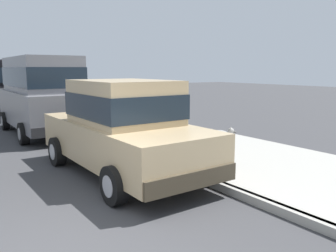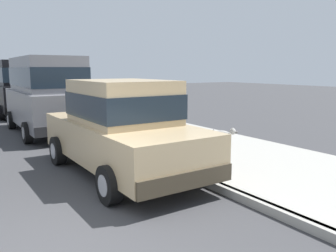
{
  "view_description": "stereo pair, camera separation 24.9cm",
  "coord_description": "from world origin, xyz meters",
  "px_view_note": "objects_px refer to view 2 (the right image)",
  "views": [
    {
      "loc": [
        -0.94,
        -3.57,
        2.13
      ],
      "look_at": [
        3.5,
        2.8,
        0.85
      ],
      "focal_mm": 36.87,
      "sensor_mm": 36.0,
      "label": 1
    },
    {
      "loc": [
        -0.74,
        -3.71,
        2.13
      ],
      "look_at": [
        3.5,
        2.8,
        0.85
      ],
      "focal_mm": 36.87,
      "sensor_mm": 36.0,
      "label": 2
    }
  ],
  "objects_px": {
    "car_black_van": "(16,85)",
    "dog_grey": "(224,134)",
    "car_grey_van": "(47,92)",
    "car_tan_sedan": "(122,127)",
    "fire_hydrant": "(109,121)"
  },
  "relations": [
    {
      "from": "car_black_van",
      "to": "dog_grey",
      "type": "height_order",
      "value": "car_black_van"
    },
    {
      "from": "car_grey_van",
      "to": "car_black_van",
      "type": "distance_m",
      "value": 5.56
    },
    {
      "from": "car_black_van",
      "to": "dog_grey",
      "type": "xyz_separation_m",
      "value": [
        3.31,
        -10.7,
        -0.97
      ]
    },
    {
      "from": "car_black_van",
      "to": "fire_hydrant",
      "type": "xyz_separation_m",
      "value": [
        1.52,
        -7.18,
        -0.92
      ]
    },
    {
      "from": "car_grey_van",
      "to": "dog_grey",
      "type": "bearing_deg",
      "value": -57.4
    },
    {
      "from": "car_black_van",
      "to": "fire_hydrant",
      "type": "relative_size",
      "value": 6.83
    },
    {
      "from": "car_tan_sedan",
      "to": "fire_hydrant",
      "type": "bearing_deg",
      "value": 70.34
    },
    {
      "from": "car_tan_sedan",
      "to": "fire_hydrant",
      "type": "relative_size",
      "value": 6.37
    },
    {
      "from": "car_tan_sedan",
      "to": "fire_hydrant",
      "type": "height_order",
      "value": "car_tan_sedan"
    },
    {
      "from": "car_grey_van",
      "to": "fire_hydrant",
      "type": "height_order",
      "value": "car_grey_van"
    },
    {
      "from": "car_tan_sedan",
      "to": "fire_hydrant",
      "type": "xyz_separation_m",
      "value": [
        1.42,
        3.98,
        -0.51
      ]
    },
    {
      "from": "car_tan_sedan",
      "to": "car_grey_van",
      "type": "xyz_separation_m",
      "value": [
        -0.07,
        5.6,
        0.41
      ]
    },
    {
      "from": "dog_grey",
      "to": "fire_hydrant",
      "type": "relative_size",
      "value": 0.88
    },
    {
      "from": "car_grey_van",
      "to": "car_black_van",
      "type": "xyz_separation_m",
      "value": [
        -0.03,
        5.56,
        0.0
      ]
    },
    {
      "from": "dog_grey",
      "to": "fire_hydrant",
      "type": "bearing_deg",
      "value": 116.96
    }
  ]
}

